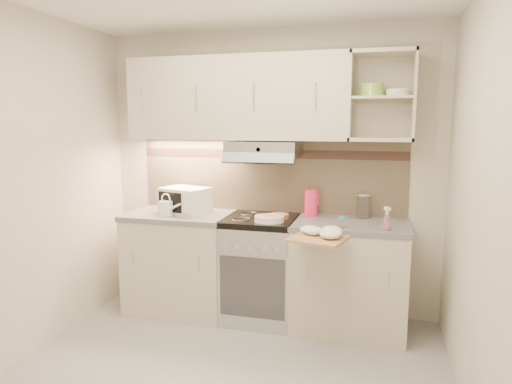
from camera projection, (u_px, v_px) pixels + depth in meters
room_shell at (235, 133)px, 3.06m from camera, size 3.04×2.84×2.52m
base_cabinet_left at (181, 264)px, 4.13m from camera, size 0.90×0.60×0.86m
worktop_left at (180, 215)px, 4.06m from camera, size 0.92×0.62×0.04m
base_cabinet_right at (349, 278)px, 3.75m from camera, size 0.90×0.60×0.86m
worktop_right at (351, 225)px, 3.68m from camera, size 0.92×0.62×0.04m
electric_range at (261, 268)px, 3.94m from camera, size 0.60×0.60×0.90m
microwave at (185, 200)px, 4.06m from camera, size 0.47×0.40×0.23m
watering_can at (167, 208)px, 3.94m from camera, size 0.23×0.12×0.19m
plate_stack at (269, 219)px, 3.70m from camera, size 0.24×0.24×0.05m
bread_loaf at (279, 216)px, 3.82m from camera, size 0.16×0.16×0.04m
pink_pitcher at (311, 203)px, 3.91m from camera, size 0.12×0.11×0.23m
glass_jar at (363, 206)px, 3.83m from camera, size 0.11×0.11×0.21m
spice_jar at (342, 222)px, 3.47m from camera, size 0.06×0.06×0.09m
spray_bottle at (387, 221)px, 3.40m from camera, size 0.07×0.07×0.19m
cutting_board at (318, 239)px, 3.27m from camera, size 0.45×0.42×0.02m
dish_towel at (320, 231)px, 3.30m from camera, size 0.29×0.24×0.08m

